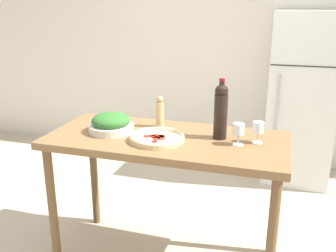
{
  "coord_description": "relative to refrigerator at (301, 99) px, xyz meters",
  "views": [
    {
      "loc": [
        0.66,
        -2.1,
        1.68
      ],
      "look_at": [
        0.0,
        0.03,
        0.96
      ],
      "focal_mm": 40.0,
      "sensor_mm": 36.0,
      "label": 1
    }
  ],
  "objects": [
    {
      "name": "wine_bottle",
      "position": [
        -0.53,
        -1.58,
        0.26
      ],
      "size": [
        0.08,
        0.08,
        0.37
      ],
      "color": "black",
      "rests_on": "prep_counter"
    },
    {
      "name": "wine_glass_far",
      "position": [
        -0.3,
        -1.6,
        0.17
      ],
      "size": [
        0.07,
        0.07,
        0.13
      ],
      "color": "silver",
      "rests_on": "prep_counter"
    },
    {
      "name": "homemade_pizza",
      "position": [
        -0.88,
        -1.73,
        0.1
      ],
      "size": [
        0.33,
        0.33,
        0.04
      ],
      "color": "#DBC189",
      "rests_on": "prep_counter"
    },
    {
      "name": "salad_bowl",
      "position": [
        -1.22,
        -1.66,
        0.13
      ],
      "size": [
        0.29,
        0.29,
        0.13
      ],
      "color": "silver",
      "rests_on": "prep_counter"
    },
    {
      "name": "refrigerator",
      "position": [
        0.0,
        0.0,
        0.0
      ],
      "size": [
        0.61,
        0.65,
        1.65
      ],
      "color": "silver",
      "rests_on": "ground_plane"
    },
    {
      "name": "pepper_mill",
      "position": [
        -0.95,
        -1.47,
        0.18
      ],
      "size": [
        0.05,
        0.05,
        0.21
      ],
      "color": "tan",
      "rests_on": "prep_counter"
    },
    {
      "name": "prep_counter",
      "position": [
        -0.85,
        -1.65,
        -0.03
      ],
      "size": [
        1.49,
        0.68,
        0.9
      ],
      "color": "brown",
      "rests_on": "ground_plane"
    },
    {
      "name": "wall_back",
      "position": [
        -0.85,
        0.36,
        0.48
      ],
      "size": [
        6.4,
        0.06,
        2.6
      ],
      "color": "silver",
      "rests_on": "ground_plane"
    },
    {
      "name": "wine_glass_near",
      "position": [
        -0.41,
        -1.67,
        0.17
      ],
      "size": [
        0.07,
        0.07,
        0.13
      ],
      "color": "silver",
      "rests_on": "prep_counter"
    }
  ]
}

